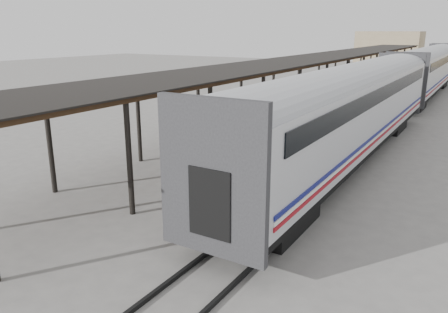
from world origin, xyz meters
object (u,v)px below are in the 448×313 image
luggage_tug (317,109)px  pedestrian (322,106)px  porter (202,175)px  baggage_cart (214,199)px

luggage_tug → pedestrian: bearing=-57.1°
luggage_tug → porter: bearing=-103.2°
luggage_tug → porter: porter is taller
luggage_tug → pedestrian: (0.54, -0.37, 0.32)m
baggage_cart → porter: bearing=-82.1°
luggage_tug → porter: size_ratio=0.94×
luggage_tug → pedestrian: pedestrian is taller
baggage_cart → porter: (0.00, -0.65, 1.04)m
luggage_tug → porter: 20.29m
baggage_cart → pedestrian: (-2.79, 18.96, 0.22)m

